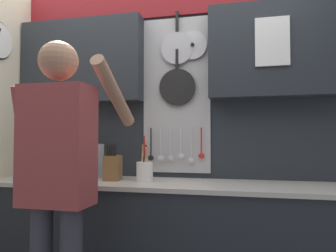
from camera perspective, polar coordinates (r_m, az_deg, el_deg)
base_cabinet_counter at (r=2.45m, az=-1.54°, el=-20.72°), size 2.50×0.59×0.94m
back_wall_unit at (r=2.59m, az=-0.09°, el=4.21°), size 3.07×0.22×2.48m
microwave at (r=2.63m, az=-17.56°, el=-5.89°), size 0.47×0.39×0.26m
knife_block at (r=2.46m, az=-9.59°, el=-7.10°), size 0.13×0.16×0.26m
utensil_crock at (r=2.37m, az=-4.09°, el=-7.65°), size 0.12×0.12×0.33m
person at (r=1.91m, az=-18.58°, el=-7.19°), size 0.54×0.63×1.78m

